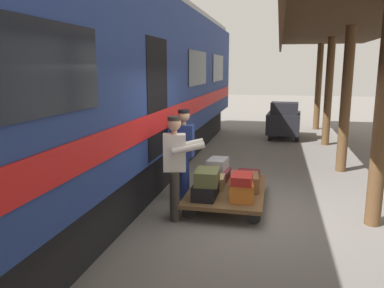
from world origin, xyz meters
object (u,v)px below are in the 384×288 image
at_px(luggage_cart, 227,190).
at_px(suitcase_brown_leather, 244,182).
at_px(suitcase_maroon_trunk, 247,176).
at_px(suitcase_red_plastic, 242,179).
at_px(suitcase_tan_vintage, 211,182).
at_px(suitcase_olive_duffel, 207,177).
at_px(suitcase_gray_aluminum, 218,164).
at_px(porter_in_overalls, 183,151).
at_px(porter_by_door, 176,164).
at_px(train_car, 77,91).
at_px(suitcase_burgundy_valise, 216,174).
at_px(baggage_tug, 284,121).
at_px(suitcase_orange_carryall, 241,191).
at_px(suitcase_black_hardshell, 205,190).

distance_m(luggage_cart, suitcase_brown_leather, 0.35).
height_order(suitcase_maroon_trunk, suitcase_red_plastic, suitcase_red_plastic).
bearing_deg(suitcase_tan_vintage, suitcase_maroon_trunk, -135.90).
bearing_deg(suitcase_brown_leather, suitcase_red_plastic, 90.82).
height_order(luggage_cart, suitcase_olive_duffel, suitcase_olive_duffel).
bearing_deg(suitcase_gray_aluminum, suitcase_brown_leather, 134.15).
relative_size(porter_in_overalls, porter_by_door, 1.00).
bearing_deg(train_car, suitcase_olive_duffel, 176.37).
height_order(suitcase_brown_leather, suitcase_olive_duffel, suitcase_olive_duffel).
relative_size(suitcase_burgundy_valise, porter_by_door, 0.31).
xyz_separation_m(train_car, suitcase_maroon_trunk, (-2.96, -1.04, -1.68)).
height_order(suitcase_brown_leather, suitcase_tan_vintage, suitcase_brown_leather).
xyz_separation_m(suitcase_brown_leather, baggage_tug, (-0.76, -7.08, 0.20)).
bearing_deg(porter_by_door, suitcase_burgundy_valise, -106.31).
bearing_deg(porter_by_door, suitcase_tan_vintage, -115.81).
height_order(suitcase_maroon_trunk, baggage_tug, baggage_tug).
xyz_separation_m(suitcase_red_plastic, suitcase_gray_aluminum, (0.59, -1.19, -0.08)).
xyz_separation_m(train_car, porter_in_overalls, (-1.79, -0.57, -1.14)).
xyz_separation_m(suitcase_gray_aluminum, baggage_tug, (-1.34, -6.48, 0.04)).
distance_m(suitcase_burgundy_valise, baggage_tug, 6.64).
bearing_deg(suitcase_gray_aluminum, suitcase_red_plastic, 116.36).
xyz_separation_m(suitcase_orange_carryall, baggage_tug, (-0.76, -7.66, 0.19)).
bearing_deg(train_car, porter_in_overalls, -162.30).
xyz_separation_m(suitcase_tan_vintage, porter_in_overalls, (0.57, -0.11, 0.53)).
xyz_separation_m(suitcase_tan_vintage, porter_by_door, (0.43, 0.90, 0.53)).
bearing_deg(porter_in_overalls, suitcase_tan_vintage, 168.71).
bearing_deg(suitcase_olive_duffel, train_car, -3.63).
bearing_deg(suitcase_brown_leather, luggage_cart, 0.00).
bearing_deg(suitcase_olive_duffel, suitcase_tan_vintage, -86.84).
xyz_separation_m(suitcase_maroon_trunk, suitcase_olive_duffel, (0.57, 1.19, 0.28)).
distance_m(suitcase_maroon_trunk, suitcase_black_hardshell, 1.32).
bearing_deg(suitcase_olive_duffel, porter_by_door, 31.56).
height_order(train_car, suitcase_gray_aluminum, train_car).
relative_size(suitcase_burgundy_valise, suitcase_gray_aluminum, 1.01).
bearing_deg(suitcase_maroon_trunk, baggage_tug, -96.65).
distance_m(suitcase_brown_leather, suitcase_tan_vintage, 0.60).
height_order(suitcase_gray_aluminum, porter_in_overalls, porter_in_overalls).
bearing_deg(suitcase_tan_vintage, suitcase_orange_carryall, 135.90).
xyz_separation_m(train_car, suitcase_tan_vintage, (-2.36, -0.46, -1.66)).
bearing_deg(suitcase_red_plastic, train_car, -2.61).
relative_size(suitcase_burgundy_valise, suitcase_orange_carryall, 1.20).
relative_size(suitcase_brown_leather, baggage_tug, 0.32).
height_order(suitcase_burgundy_valise, suitcase_olive_duffel, suitcase_olive_duffel).
relative_size(suitcase_maroon_trunk, porter_by_door, 0.29).
xyz_separation_m(luggage_cart, suitcase_black_hardshell, (0.30, 0.59, 0.17)).
distance_m(suitcase_burgundy_valise, suitcase_black_hardshell, 1.17).
relative_size(suitcase_gray_aluminum, baggage_tug, 0.30).
xyz_separation_m(train_car, suitcase_brown_leather, (-2.96, -0.46, -1.63)).
height_order(suitcase_brown_leather, porter_in_overalls, porter_in_overalls).
height_order(suitcase_tan_vintage, suitcase_olive_duffel, suitcase_olive_duffel).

